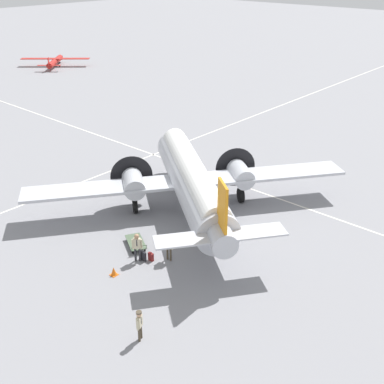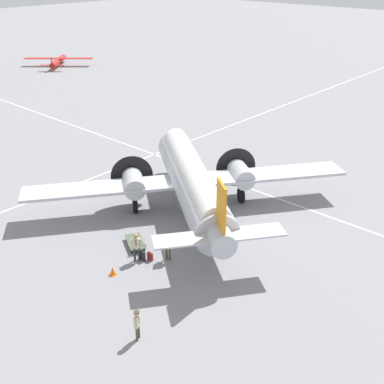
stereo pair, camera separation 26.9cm
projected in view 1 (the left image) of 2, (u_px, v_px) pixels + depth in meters
name	position (u px, v px, depth m)	size (l,w,h in m)	color
ground_plane	(192.00, 214.00, 33.61)	(300.00, 300.00, 0.00)	gray
apron_line_eastwest	(243.00, 186.00, 37.66)	(120.00, 0.16, 0.01)	silver
apron_line_northsouth	(101.00, 175.00, 39.62)	(0.16, 120.00, 0.01)	silver
airliner_main	(191.00, 178.00, 32.88)	(17.20, 19.56, 5.87)	silver
crew_foreground	(139.00, 322.00, 22.12)	(0.37, 0.51, 1.64)	#473D2D
passenger_boarding	(137.00, 245.00, 27.93)	(0.49, 0.46, 1.83)	#2D2D33
ramp_agent	(169.00, 244.00, 28.04)	(0.60, 0.28, 1.76)	#473D2D
suitcase_near_door	(143.00, 256.00, 28.34)	(0.49, 0.13, 0.64)	#232328
suitcase_upright_spare	(151.00, 257.00, 28.34)	(0.36, 0.15, 0.55)	maroon
baggage_cart	(136.00, 242.00, 29.73)	(2.18, 1.79, 0.56)	#4C6047
light_aircraft_distant	(55.00, 61.00, 78.55)	(9.03, 8.59, 2.12)	#B2231E
traffic_cone	(114.00, 271.00, 27.04)	(0.39, 0.39, 0.52)	orange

